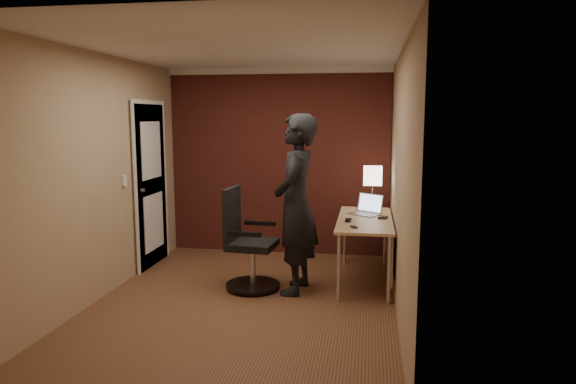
% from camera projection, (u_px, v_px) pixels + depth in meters
% --- Properties ---
extents(room, '(4.00, 4.00, 4.00)m').
position_uv_depth(room, '(252.00, 155.00, 6.57)').
color(room, brown).
rests_on(room, ground).
extents(desk, '(0.60, 1.50, 0.73)m').
position_uv_depth(desk, '(371.00, 230.00, 5.75)').
color(desk, tan).
rests_on(desk, ground).
extents(desk_lamp, '(0.22, 0.22, 0.54)m').
position_uv_depth(desk_lamp, '(373.00, 176.00, 6.18)').
color(desk_lamp, silver).
rests_on(desk_lamp, desk).
extents(laptop, '(0.42, 0.40, 0.23)m').
position_uv_depth(laptop, '(367.00, 209.00, 6.00)').
color(laptop, silver).
rests_on(laptop, desk).
extents(mouse, '(0.07, 0.11, 0.03)m').
position_uv_depth(mouse, '(348.00, 220.00, 5.56)').
color(mouse, black).
rests_on(mouse, desk).
extents(phone, '(0.09, 0.13, 0.01)m').
position_uv_depth(phone, '(354.00, 227.00, 5.27)').
color(phone, black).
rests_on(phone, desk).
extents(wallet, '(0.12, 0.13, 0.02)m').
position_uv_depth(wallet, '(383.00, 217.00, 5.74)').
color(wallet, black).
rests_on(wallet, desk).
extents(office_chair, '(0.59, 0.63, 1.08)m').
position_uv_depth(office_chair, '(247.00, 246.00, 5.54)').
color(office_chair, black).
rests_on(office_chair, ground).
extents(person, '(0.51, 0.73, 1.89)m').
position_uv_depth(person, '(296.00, 204.00, 5.38)').
color(person, black).
rests_on(person, ground).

